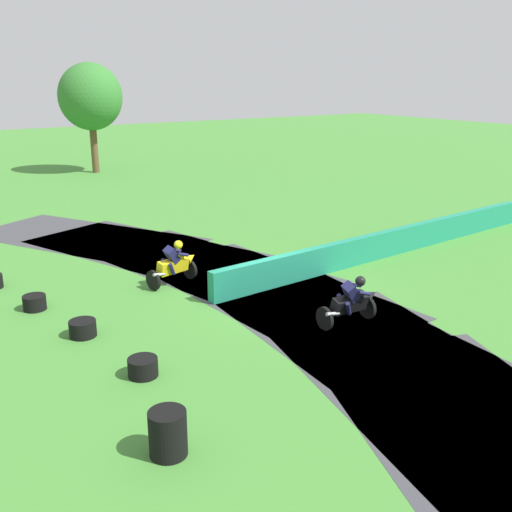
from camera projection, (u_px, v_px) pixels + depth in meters
ground_plane at (267, 288)px, 17.62m from camera, size 120.00×120.00×0.00m
track_asphalt at (242, 295)px, 17.08m from camera, size 9.23×27.44×0.01m
safety_barrier at (393, 242)px, 20.81m from camera, size 15.31×1.52×0.90m
motorcycle_lead_black at (352, 301)px, 14.89m from camera, size 1.69×0.86×1.42m
motorcycle_chase_yellow at (175, 263)px, 17.78m from camera, size 1.71×1.02×1.43m
tire_stack_near at (168, 433)px, 9.80m from camera, size 0.64×0.64×0.80m
tire_stack_mid_a at (143, 367)px, 12.44m from camera, size 0.63×0.63×0.40m
tire_stack_mid_b at (83, 328)px, 14.33m from camera, size 0.65×0.65×0.40m
tire_stack_far at (35, 303)px, 15.96m from camera, size 0.61×0.61×0.40m
tree_far_right at (90, 97)px, 37.04m from camera, size 3.94×3.94×6.81m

